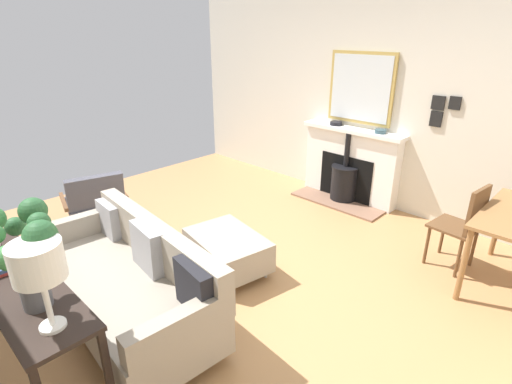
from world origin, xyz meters
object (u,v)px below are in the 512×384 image
Objects in this scene: mantel_bowl_near at (336,123)px; mantel_bowl_far at (380,131)px; armchair_accent at (95,200)px; book_stack at (7,265)px; dining_chair_near_fireplace at (465,222)px; table_lamp_far_end at (38,264)px; fireplace at (349,169)px; console_table at (20,291)px; sofa at (130,281)px; potted_plant at (26,243)px; ottoman at (227,249)px.

mantel_bowl_far is at bearing 90.00° from mantel_bowl_near.
armchair_accent reaches higher than book_stack.
mantel_bowl_far is 0.16× the size of dining_chair_near_fireplace.
armchair_accent is 1.52× the size of table_lamp_far_end.
armchair_accent is at bearing -28.11° from fireplace.
book_stack is at bearing -7.47° from mantel_bowl_far.
mantel_bowl_near is 0.10× the size of console_table.
sofa is 0.88m from book_stack.
potted_plant reaches higher than book_stack.
mantel_bowl_near is at bearing -170.63° from ottoman.
console_table is 3.13× the size of table_lamp_far_end.
dining_chair_near_fireplace is (-3.35, 1.31, -0.63)m from potted_plant.
mantel_bowl_far is (0.00, 0.66, 0.00)m from mantel_bowl_near.
sofa is 2.19× the size of ottoman.
ottoman is (-1.00, 0.06, -0.11)m from sofa.
potted_plant is 3.65m from dining_chair_near_fireplace.
console_table is 5.89× the size of book_stack.
fireplace is at bearing -179.29° from console_table.
book_stack is at bearing -8.99° from ottoman.
mantel_bowl_far is at bearing -176.21° from table_lamp_far_end.
potted_plant is at bearing 91.26° from book_stack.
armchair_accent is (2.92, -1.28, -0.62)m from mantel_bowl_near.
fireplace is 2.39m from ottoman.
table_lamp_far_end is 0.58× the size of dining_chair_near_fireplace.
potted_plant is at bearing 58.64° from armchair_accent.
dining_chair_near_fireplace reaches higher than ottoman.
ottoman is at bearing -45.20° from dining_chair_near_fireplace.
table_lamp_far_end is at bearing 9.14° from fireplace.
fireplace reaches higher than ottoman.
dining_chair_near_fireplace is (0.76, 1.75, 0.08)m from fireplace.
ottoman is 3.25× the size of book_stack.
dining_chair_near_fireplace is (0.78, 1.36, -0.52)m from mantel_bowl_far.
armchair_accent is 0.49× the size of console_table.
ottoman is 2.31m from dining_chair_near_fireplace.
console_table is 0.78m from table_lamp_far_end.
mantel_bowl_near is at bearing -175.55° from console_table.
mantel_bowl_near is 0.19× the size of ottoman.
ottoman is at bearing 176.43° from sofa.
ottoman is (2.39, -0.27, -0.81)m from mantel_bowl_far.
ottoman is at bearing -6.35° from mantel_bowl_far.
armchair_accent is 3.93m from dining_chair_near_fireplace.
book_stack is at bearing -16.02° from sofa.
potted_plant reaches higher than dining_chair_near_fireplace.
mantel_bowl_far is 3.56m from armchair_accent.
table_lamp_far_end is at bearing 90.00° from console_table.
mantel_bowl_near is 4.16m from book_stack.
fireplace is at bearing -177.02° from ottoman.
book_stack is (-0.01, -0.82, -0.38)m from table_lamp_far_end.
console_table is (1.23, 1.60, 0.22)m from armchair_accent.
armchair_accent is (2.90, -1.55, -0.02)m from fireplace.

